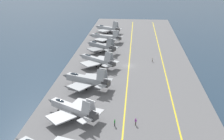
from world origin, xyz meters
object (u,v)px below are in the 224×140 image
parked_jet_sixth (105,37)px  parked_jet_second (72,108)px  crew_green_vest (115,122)px  parked_jet_third (86,79)px  crew_purple_vest (136,121)px  parked_jet_seventh (108,28)px  parked_jet_fourth (97,60)px  parked_jet_fifth (101,46)px  crew_white_vest (152,59)px

parked_jet_sixth → parked_jet_second: bearing=179.8°
parked_jet_second → parked_jet_sixth: parked_jet_second is taller
parked_jet_second → crew_green_vest: bearing=-105.9°
parked_jet_third → parked_jet_sixth: 51.67m
parked_jet_sixth → parked_jet_third: bearing=-179.9°
crew_green_vest → crew_purple_vest: (0.82, -4.66, 0.04)m
parked_jet_seventh → parked_jet_fourth: bearing=-178.4°
parked_jet_fourth → parked_jet_seventh: parked_jet_seventh is taller
parked_jet_fifth → crew_green_vest: bearing=-169.8°
parked_jet_fifth → crew_purple_vest: 56.35m
parked_jet_fifth → parked_jet_seventh: parked_jet_seventh is taller
parked_jet_third → crew_green_vest: bearing=-153.3°
parked_jet_third → crew_purple_vest: bearing=-142.4°
crew_green_vest → crew_purple_vest: size_ratio=0.97×
parked_jet_fifth → parked_jet_second: bearing=179.6°
parked_jet_third → parked_jet_fifth: 35.47m
crew_green_vest → parked_jet_fifth: bearing=10.2°
parked_jet_seventh → crew_green_vest: 89.50m
parked_jet_seventh → crew_green_vest: parked_jet_seventh is taller
parked_jet_fourth → crew_white_vest: 20.72m
parked_jet_second → parked_jet_sixth: (68.47, -0.27, -0.04)m
crew_green_vest → parked_jet_third: bearing=26.7°
parked_jet_third → parked_jet_fourth: size_ratio=0.99×
parked_jet_fifth → parked_jet_sixth: bearing=0.3°
parked_jet_fifth → parked_jet_seventh: bearing=1.2°
crew_purple_vest → crew_green_vest: bearing=100.0°
parked_jet_fifth → crew_green_vest: size_ratio=8.54×
parked_jet_fourth → parked_jet_sixth: 32.99m
parked_jet_fourth → crew_green_vest: size_ratio=9.35×
crew_white_vest → parked_jet_seventh: bearing=25.6°
crew_white_vest → parked_jet_fourth: bearing=107.9°
parked_jet_second → crew_purple_vest: (-2.13, -14.96, -1.37)m
parked_jet_fifth → crew_white_vest: size_ratio=8.14×
parked_jet_second → parked_jet_sixth: size_ratio=0.90×
crew_green_vest → parked_jet_sixth: bearing=8.0°
parked_jet_seventh → crew_green_vest: size_ratio=8.76×
parked_jet_seventh → parked_jet_sixth: bearing=-177.9°
parked_jet_second → crew_green_vest: size_ratio=8.81×
crew_purple_vest → parked_jet_third: bearing=37.6°
parked_jet_second → parked_jet_seventh: size_ratio=1.01×
parked_jet_second → crew_green_vest: 10.81m
crew_green_vest → parked_jet_second: bearing=74.1°
parked_jet_third → crew_green_vest: (-19.75, -9.94, -1.72)m
parked_jet_seventh → crew_purple_vest: (-88.03, -15.33, -1.49)m
parked_jet_third → parked_jet_fourth: (18.68, -0.67, -0.33)m
parked_jet_sixth → crew_purple_vest: (-70.60, -14.69, -1.34)m
crew_purple_vest → parked_jet_seventh: bearing=9.9°
parked_jet_fourth → parked_jet_second: bearing=178.3°
parked_jet_sixth → crew_purple_vest: bearing=-168.2°
parked_jet_fourth → parked_jet_fifth: parked_jet_fifth is taller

